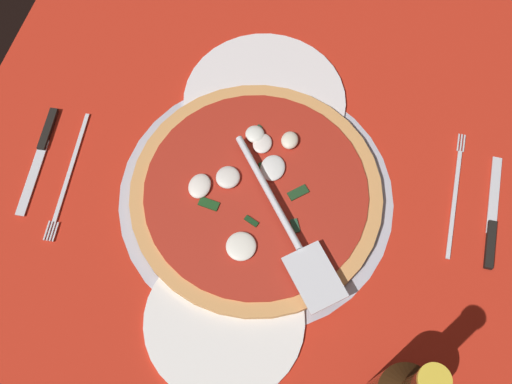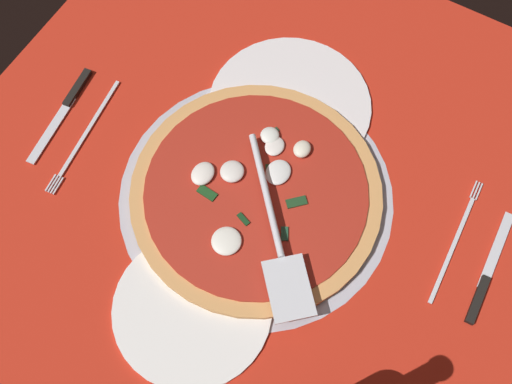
{
  "view_description": "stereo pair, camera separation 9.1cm",
  "coord_description": "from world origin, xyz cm",
  "px_view_note": "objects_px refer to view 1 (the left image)",
  "views": [
    {
      "loc": [
        -38.03,
        -10.75,
        85.54
      ],
      "look_at": [
        -2.49,
        -0.62,
        1.84
      ],
      "focal_mm": 43.6,
      "sensor_mm": 36.0,
      "label": 1
    },
    {
      "loc": [
        -34.46,
        -19.16,
        85.54
      ],
      "look_at": [
        -2.49,
        -0.62,
        1.84
      ],
      "focal_mm": 43.6,
      "sensor_mm": 36.0,
      "label": 2
    }
  ],
  "objects_px": {
    "pizza": "(255,192)",
    "pizza_server": "(288,228)",
    "place_setting_far": "(55,163)",
    "dinner_plate_right": "(264,101)",
    "place_setting_near": "(473,209)",
    "dinner_plate_left": "(224,321)"
  },
  "relations": [
    {
      "from": "pizza",
      "to": "pizza_server",
      "type": "bearing_deg",
      "value": -129.01
    },
    {
      "from": "pizza",
      "to": "place_setting_far",
      "type": "bearing_deg",
      "value": 96.05
    },
    {
      "from": "place_setting_far",
      "to": "dinner_plate_right",
      "type": "bearing_deg",
      "value": 118.13
    },
    {
      "from": "pizza_server",
      "to": "place_setting_near",
      "type": "distance_m",
      "value": 0.28
    },
    {
      "from": "dinner_plate_right",
      "to": "place_setting_near",
      "type": "height_order",
      "value": "place_setting_near"
    },
    {
      "from": "pizza",
      "to": "pizza_server",
      "type": "distance_m",
      "value": 0.08
    },
    {
      "from": "pizza_server",
      "to": "place_setting_near",
      "type": "xyz_separation_m",
      "value": [
        0.12,
        -0.26,
        -0.04
      ]
    },
    {
      "from": "dinner_plate_right",
      "to": "pizza_server",
      "type": "height_order",
      "value": "pizza_server"
    },
    {
      "from": "pizza",
      "to": "place_setting_near",
      "type": "bearing_deg",
      "value": -77.99
    },
    {
      "from": "pizza",
      "to": "place_setting_far",
      "type": "distance_m",
      "value": 0.31
    },
    {
      "from": "pizza",
      "to": "place_setting_near",
      "type": "xyz_separation_m",
      "value": [
        0.07,
        -0.32,
        -0.01
      ]
    },
    {
      "from": "dinner_plate_left",
      "to": "dinner_plate_right",
      "type": "bearing_deg",
      "value": 6.71
    },
    {
      "from": "dinner_plate_right",
      "to": "pizza_server",
      "type": "relative_size",
      "value": 1.12
    },
    {
      "from": "pizza_server",
      "to": "dinner_plate_right",
      "type": "bearing_deg",
      "value": 161.4
    },
    {
      "from": "dinner_plate_left",
      "to": "place_setting_far",
      "type": "height_order",
      "value": "place_setting_far"
    },
    {
      "from": "pizza",
      "to": "place_setting_near",
      "type": "height_order",
      "value": "pizza"
    },
    {
      "from": "pizza_server",
      "to": "place_setting_near",
      "type": "height_order",
      "value": "pizza_server"
    },
    {
      "from": "dinner_plate_left",
      "to": "pizza",
      "type": "distance_m",
      "value": 0.19
    },
    {
      "from": "dinner_plate_right",
      "to": "pizza_server",
      "type": "distance_m",
      "value": 0.23
    },
    {
      "from": "dinner_plate_left",
      "to": "place_setting_far",
      "type": "bearing_deg",
      "value": 63.56
    },
    {
      "from": "dinner_plate_left",
      "to": "place_setting_far",
      "type": "relative_size",
      "value": 1.03
    },
    {
      "from": "place_setting_near",
      "to": "place_setting_far",
      "type": "height_order",
      "value": "same"
    }
  ]
}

